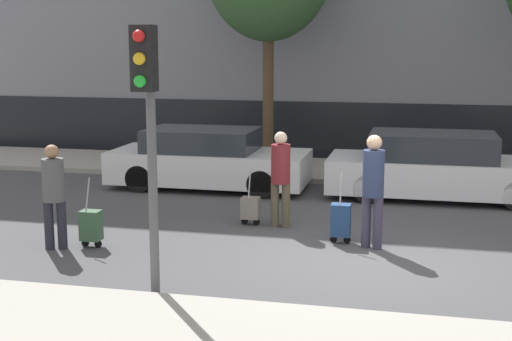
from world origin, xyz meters
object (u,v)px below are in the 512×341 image
Objects in this scene: pedestrian_center at (281,173)px; traffic_light at (147,106)px; parked_car_1 at (438,168)px; trolley_left at (91,226)px; trolley_right at (341,220)px; pedestrian_right at (373,184)px; trolley_center at (251,208)px; parked_car_0 at (208,160)px; pedestrian_left at (54,190)px.

pedestrian_center is 4.25m from traffic_light.
parked_car_1 is 4.09× the size of trolley_left.
trolley_left is at bearing -142.92° from pedestrian_center.
pedestrian_right is at bearing -19.51° from trolley_right.
trolley_center is at bearing -137.46° from parked_car_1.
pedestrian_center reaches higher than parked_car_0.
trolley_left is 0.33× the size of traffic_light.
pedestrian_left is (-0.96, -5.20, 0.32)m from parked_car_0.
pedestrian_center is 1.63× the size of trolley_center.
parked_car_1 is 1.35× the size of traffic_light.
parked_car_1 is 4.16m from pedestrian_center.
trolley_right is (-0.52, 0.18, -0.66)m from pedestrian_right.
pedestrian_left is 0.98× the size of pedestrian_center.
pedestrian_center reaches higher than trolley_center.
pedestrian_right reaches higher than trolley_center.
trolley_center is at bearing -163.40° from pedestrian_left.
trolley_right is at bearing -48.22° from parked_car_0.
traffic_light reaches higher than trolley_center.
parked_car_1 is at bearing 49.31° from pedestrian_center.
trolley_right is at bearing 16.52° from trolley_left.
pedestrian_right is (2.23, -0.99, 0.74)m from trolley_center.
parked_car_0 is 4.21× the size of trolley_center.
pedestrian_left is 3.24m from traffic_light.
pedestrian_left is (-6.01, -5.22, 0.30)m from parked_car_1.
pedestrian_center is (-2.78, -3.07, 0.32)m from parked_car_1.
pedestrian_left is 3.50m from trolley_center.
trolley_center is 2.55m from pedestrian_right.
parked_car_1 reaches higher than trolley_left.
parked_car_1 is 4.46× the size of trolley_center.
parked_car_0 is at bearing -122.83° from pedestrian_left.
trolley_left is at bearing -137.90° from trolley_center.
pedestrian_right is at bearing -45.53° from parked_car_0.
pedestrian_center reaches higher than pedestrian_left.
traffic_light reaches higher than parked_car_1.
pedestrian_center is at bearing -132.18° from parked_car_1.
traffic_light is at bearing -118.19° from parked_car_1.
trolley_right is at bearing -32.84° from pedestrian_center.
parked_car_0 is 2.58× the size of pedestrian_center.
trolley_right is (3.88, 1.15, 0.02)m from trolley_left.
trolley_left is 1.09× the size of trolley_center.
parked_car_1 is at bearing -161.39° from pedestrian_left.
pedestrian_right is at bearing -28.69° from pedestrian_center.
trolley_center is 4.46m from traffic_light.
trolley_center is at bearing -179.92° from pedestrian_center.
trolley_left is 0.96× the size of trolley_right.
pedestrian_right is 4.15m from traffic_light.
parked_car_0 is 7.28m from traffic_light.
trolley_left is at bearing -95.14° from parked_car_0.
trolley_left is 2.92m from trolley_center.
trolley_left is 0.67× the size of pedestrian_center.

